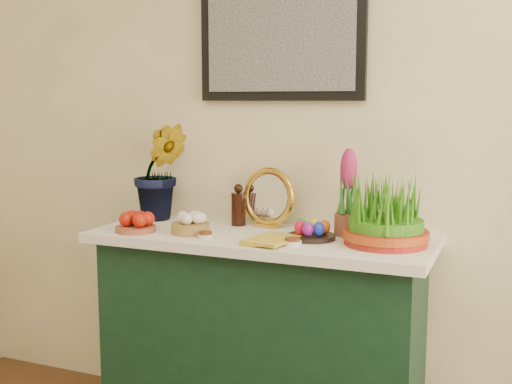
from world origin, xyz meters
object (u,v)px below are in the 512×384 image
at_px(sideboard, 261,342).
at_px(wheatgrass_sabzeh, 386,214).
at_px(hyacinth_green, 160,156).
at_px(mirror, 269,198).
at_px(book, 254,237).

distance_m(sideboard, wheatgrass_sabzeh, 0.77).
height_order(hyacinth_green, wheatgrass_sabzeh, hyacinth_green).
height_order(sideboard, wheatgrass_sabzeh, wheatgrass_sabzeh).
distance_m(mirror, wheatgrass_sabzeh, 0.56).
relative_size(hyacinth_green, mirror, 2.21).
xyz_separation_m(book, wheatgrass_sabzeh, (0.49, 0.13, 0.10)).
height_order(hyacinth_green, book, hyacinth_green).
bearing_deg(sideboard, wheatgrass_sabzeh, -0.02).
height_order(sideboard, hyacinth_green, hyacinth_green).
height_order(sideboard, book, book).
bearing_deg(book, wheatgrass_sabzeh, 25.30).
xyz_separation_m(mirror, book, (0.05, -0.28, -0.11)).
bearing_deg(hyacinth_green, mirror, -29.66).
xyz_separation_m(hyacinth_green, mirror, (0.52, 0.03, -0.17)).
bearing_deg(sideboard, book, -79.73).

